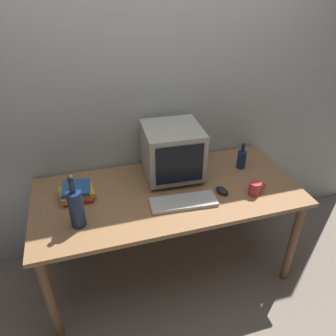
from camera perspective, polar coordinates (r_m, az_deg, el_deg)
The scene contains 10 objects.
ground_plane at distance 2.67m, azimuth 0.00°, elevation -17.02°, with size 6.00×6.00×0.00m, color gray.
back_wall at distance 2.31m, azimuth -3.28°, elevation 12.73°, with size 4.00×0.08×2.50m, color beige.
desk at distance 2.21m, azimuth 0.00°, elevation -5.72°, with size 1.76×0.80×0.75m.
crt_monitor at distance 2.21m, azimuth 0.78°, elevation 2.95°, with size 0.40×0.40×0.37m.
keyboard at distance 2.04m, azimuth 2.74°, elevation -6.04°, with size 0.42×0.15×0.02m, color beige.
computer_mouse at distance 2.16m, azimuth 9.47°, elevation -3.95°, with size 0.06×0.10×0.04m, color black.
bottle_tall at distance 1.89m, azimuth -15.91°, elevation -6.66°, with size 0.09×0.09×0.34m.
bottle_short at distance 2.42m, azimuth 12.85°, elevation 1.64°, with size 0.07×0.07×0.20m.
book_stack at distance 2.15m, azimuth -15.74°, elevation -4.15°, with size 0.23×0.19×0.08m.
mug at distance 2.18m, azimuth 15.11°, elevation -3.45°, with size 0.12×0.08×0.09m.
Camera 1 is at (-0.49, -1.67, 2.03)m, focal length 34.55 mm.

